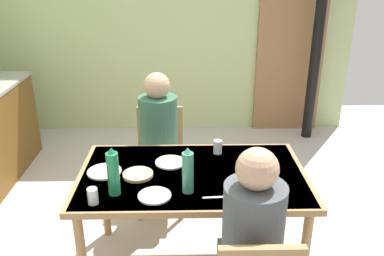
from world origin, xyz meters
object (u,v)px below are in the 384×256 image
object	(u,v)px
person_near_diner	(252,229)
chair_far_diner	(160,153)
dining_table	(192,183)
water_bottle_green_near	(188,171)
person_far_diner	(158,128)
water_bottle_green_far	(113,172)
serving_bowl_center	(250,179)

from	to	relation	value
person_near_diner	chair_far_diner	bearing A→B (deg)	110.34
dining_table	water_bottle_green_near	world-z (taller)	water_bottle_green_near
person_far_diner	water_bottle_green_near	distance (m)	0.90
person_near_diner	water_bottle_green_near	size ratio (longest dim) A/B	2.69
chair_far_diner	water_bottle_green_far	xyz separation A→B (m)	(-0.20, -1.02, 0.38)
person_near_diner	serving_bowl_center	xyz separation A→B (m)	(0.07, 0.52, -0.02)
water_bottle_green_near	serving_bowl_center	bearing A→B (deg)	13.80
water_bottle_green_near	serving_bowl_center	distance (m)	0.41
chair_far_diner	water_bottle_green_near	xyz separation A→B (m)	(0.22, -1.01, 0.37)
chair_far_diner	person_far_diner	xyz separation A→B (m)	(-0.00, -0.14, 0.28)
water_bottle_green_near	serving_bowl_center	world-z (taller)	water_bottle_green_near
dining_table	person_near_diner	xyz separation A→B (m)	(0.28, -0.65, 0.12)
person_near_diner	dining_table	bearing A→B (deg)	113.20
chair_far_diner	water_bottle_green_far	distance (m)	1.11
chair_far_diner	water_bottle_green_far	world-z (taller)	water_bottle_green_far
person_far_diner	water_bottle_green_far	distance (m)	0.91
dining_table	person_far_diner	bearing A→B (deg)	111.34
dining_table	person_far_diner	size ratio (longest dim) A/B	1.89
dining_table	chair_far_diner	distance (m)	0.84
chair_far_diner	person_far_diner	world-z (taller)	person_far_diner
person_far_diner	serving_bowl_center	xyz separation A→B (m)	(0.60, -0.78, -0.02)
dining_table	water_bottle_green_far	size ratio (longest dim) A/B	4.91
dining_table	serving_bowl_center	distance (m)	0.39
person_near_diner	water_bottle_green_near	bearing A→B (deg)	125.95
chair_far_diner	serving_bowl_center	xyz separation A→B (m)	(0.60, -0.91, 0.26)
person_far_diner	chair_far_diner	bearing A→B (deg)	-90.00
person_near_diner	person_far_diner	xyz separation A→B (m)	(-0.53, 1.30, 0.00)
dining_table	water_bottle_green_near	size ratio (longest dim) A/B	5.08
dining_table	water_bottle_green_far	bearing A→B (deg)	-152.83
chair_far_diner	person_far_diner	size ratio (longest dim) A/B	1.13
water_bottle_green_near	water_bottle_green_far	world-z (taller)	water_bottle_green_far
dining_table	person_near_diner	bearing A→B (deg)	-66.80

